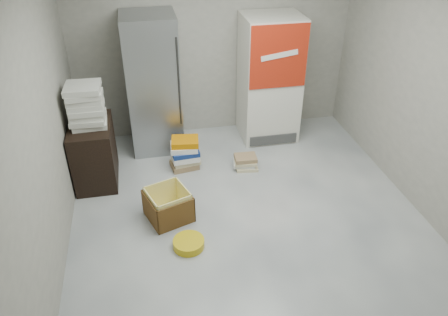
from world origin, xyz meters
The scene contains 10 objects.
ground centered at (0.00, 0.00, 0.00)m, with size 5.00×5.00×0.00m, color silver.
room_shell centered at (0.00, 0.00, 1.80)m, with size 4.04×5.04×2.82m.
steel_fridge centered at (-0.90, 2.13, 0.95)m, with size 0.70×0.72×1.90m.
coke_cooler centered at (0.75, 2.12, 0.90)m, with size 0.80×0.73×1.80m.
wood_shelf centered at (-1.73, 1.40, 0.40)m, with size 0.50×0.80×0.80m, color black.
supply_box_stack centered at (-1.72, 1.40, 1.06)m, with size 0.43×0.44×0.52m.
phonebook_stack_main centered at (-0.58, 1.45, 0.22)m, with size 0.41×0.34×0.44m.
phonebook_stack_side centered at (0.21, 1.27, 0.09)m, with size 0.35×0.29×0.19m.
cardboard_box centered at (-0.90, 0.45, 0.15)m, with size 0.59×0.59×0.37m.
bucket_lid centered at (-0.74, -0.08, 0.04)m, with size 0.33×0.33×0.09m, color gold.
Camera 1 is at (-1.04, -3.51, 3.29)m, focal length 35.00 mm.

